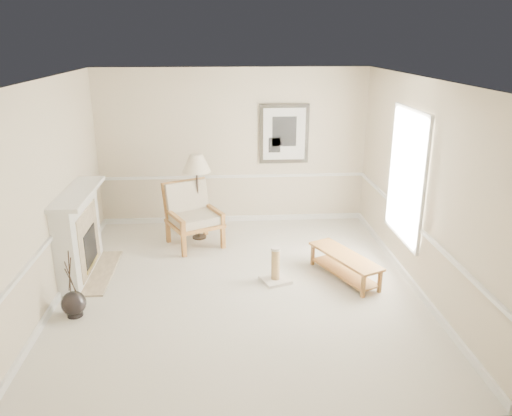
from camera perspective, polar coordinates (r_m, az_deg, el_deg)
The scene contains 8 objects.
ground at distance 7.25m, azimuth -1.86°, elevation -9.02°, with size 5.50×5.50×0.00m, color silver.
room at distance 6.67m, azimuth -0.87°, elevation 5.64°, with size 5.04×5.54×2.92m.
fireplace at distance 7.82m, azimuth -19.54°, elevation -2.86°, with size 0.64×1.64×1.31m.
floor_vase at distance 6.90m, azimuth -20.11°, elevation -10.27°, with size 0.31×0.31×0.92m.
armchair at distance 8.60m, azimuth -7.39°, elevation -0.40°, with size 1.10×1.12×1.07m.
floor_lamp at distance 8.58m, azimuth -6.81°, elevation 4.85°, with size 0.58×0.58×1.52m.
bench at distance 7.52m, azimuth 10.09°, elevation -6.15°, with size 0.91×1.35×0.37m.
scratching_post at distance 7.33m, azimuth 2.24°, elevation -7.20°, with size 0.49×0.49×0.54m.
Camera 1 is at (-0.22, -6.40, 3.40)m, focal length 35.00 mm.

